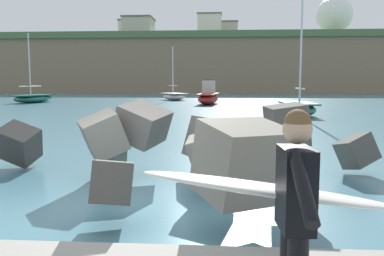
{
  "coord_description": "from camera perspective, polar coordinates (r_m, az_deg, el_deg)",
  "views": [
    {
      "loc": [
        1.51,
        -6.47,
        2.21
      ],
      "look_at": [
        1.03,
        0.5,
        1.4
      ],
      "focal_mm": 37.7,
      "sensor_mm": 36.0,
      "label": 1
    }
  ],
  "objects": [
    {
      "name": "ground_plane",
      "position": [
        7.0,
        -8.91,
        -11.87
      ],
      "size": [
        400.0,
        400.0,
        0.0
      ],
      "primitive_type": "plane",
      "color": "#42707F"
    },
    {
      "name": "breakwater_jetty",
      "position": [
        8.48,
        -15.64,
        -1.49
      ],
      "size": [
        32.12,
        6.11,
        2.74
      ],
      "color": "#4C4944",
      "rests_on": "ground"
    },
    {
      "name": "surfer_with_board",
      "position": [
        3.16,
        13.3,
        -10.72
      ],
      "size": [
        2.11,
        1.2,
        1.78
      ],
      "color": "black",
      "rests_on": "walkway_path"
    },
    {
      "name": "boat_near_centre",
      "position": [
        39.51,
        2.31,
        4.5
      ],
      "size": [
        2.42,
        6.26,
        2.43
      ],
      "color": "maroon",
      "rests_on": "ground"
    },
    {
      "name": "boat_near_right",
      "position": [
        48.05,
        -2.56,
        4.53
      ],
      "size": [
        3.95,
        4.68,
        6.31
      ],
      "color": "beige",
      "rests_on": "ground"
    },
    {
      "name": "boat_mid_right",
      "position": [
        26.83,
        14.79,
        2.74
      ],
      "size": [
        2.12,
        4.43,
        7.27
      ],
      "color": "#1E6656",
      "rests_on": "ground"
    },
    {
      "name": "boat_far_left",
      "position": [
        45.54,
        -21.5,
        3.96
      ],
      "size": [
        3.4,
        5.82,
        7.1
      ],
      "color": "#1E6656",
      "rests_on": "ground"
    },
    {
      "name": "headland_bluff",
      "position": [
        95.35,
        -0.34,
        8.66
      ],
      "size": [
        111.79,
        44.56,
        11.25
      ],
      "color": "#847056",
      "rests_on": "ground"
    },
    {
      "name": "radar_dome",
      "position": [
        103.69,
        19.48,
        14.5
      ],
      "size": [
        8.39,
        8.39,
        10.72
      ],
      "color": "silver",
      "rests_on": "headland_bluff"
    },
    {
      "name": "station_building_west",
      "position": [
        98.28,
        -8.5,
        13.28
      ],
      "size": [
        4.93,
        7.88,
        5.01
      ],
      "color": "silver",
      "rests_on": "headland_bluff"
    },
    {
      "name": "station_building_central",
      "position": [
        98.1,
        4.85,
        13.27
      ],
      "size": [
        5.35,
        7.38,
        4.77
      ],
      "color": "#B2ADA3",
      "rests_on": "headland_bluff"
    },
    {
      "name": "station_building_east",
      "position": [
        91.97,
        2.49,
        14.07
      ],
      "size": [
        5.42,
        4.24,
        5.83
      ],
      "color": "silver",
      "rests_on": "headland_bluff"
    },
    {
      "name": "station_building_annex",
      "position": [
        90.99,
        -7.52,
        13.76
      ],
      "size": [
        6.39,
        7.25,
        4.75
      ],
      "color": "#B2ADA3",
      "rests_on": "headland_bluff"
    }
  ]
}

